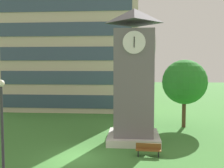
{
  "coord_description": "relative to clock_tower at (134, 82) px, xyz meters",
  "views": [
    {
      "loc": [
        3.67,
        -17.49,
        6.55
      ],
      "look_at": [
        1.92,
        5.5,
        4.82
      ],
      "focal_mm": 41.62,
      "sensor_mm": 36.0,
      "label": 1
    }
  ],
  "objects": [
    {
      "name": "tree_near_tower",
      "position": [
        5.3,
        5.36,
        -0.3
      ],
      "size": [
        4.62,
        4.62,
        7.07
      ],
      "color": "#513823",
      "rests_on": "ground"
    },
    {
      "name": "street_lamp",
      "position": [
        -6.56,
        -9.81,
        -1.43
      ],
      "size": [
        0.36,
        0.36,
        5.81
      ],
      "color": "#333338",
      "rests_on": "ground"
    },
    {
      "name": "office_building",
      "position": [
        -9.03,
        19.11,
        9.36
      ],
      "size": [
        19.26,
        14.38,
        28.8
      ],
      "color": "beige",
      "rests_on": "ground"
    },
    {
      "name": "clock_tower",
      "position": [
        0.0,
        0.0,
        0.0
      ],
      "size": [
        4.34,
        4.34,
        11.21
      ],
      "color": "slate",
      "rests_on": "ground"
    },
    {
      "name": "park_bench",
      "position": [
        1.05,
        -3.66,
        -4.58
      ],
      "size": [
        1.82,
        0.57,
        0.88
      ],
      "color": "brown",
      "rests_on": "ground"
    },
    {
      "name": "ground_plane",
      "position": [
        -3.85,
        -4.5,
        -5.04
      ],
      "size": [
        160.0,
        160.0,
        0.0
      ],
      "primitive_type": "plane",
      "color": "#3D7A33"
    }
  ]
}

